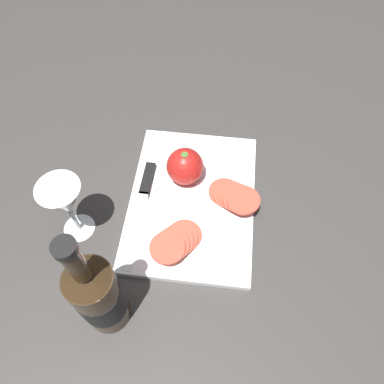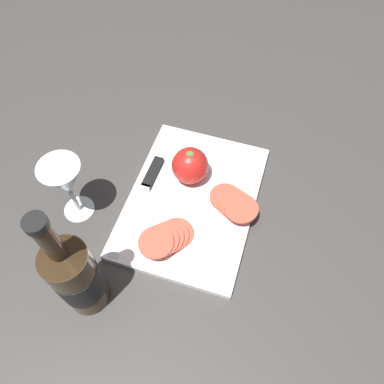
{
  "view_description": "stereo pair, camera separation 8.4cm",
  "coord_description": "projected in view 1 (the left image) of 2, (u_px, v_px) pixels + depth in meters",
  "views": [
    {
      "loc": [
        -0.4,
        -0.02,
        0.76
      ],
      "look_at": [
        0.04,
        0.03,
        0.05
      ],
      "focal_mm": 35.0,
      "sensor_mm": 36.0,
      "label": 1
    },
    {
      "loc": [
        -0.38,
        -0.1,
        0.76
      ],
      "look_at": [
        0.04,
        0.03,
        0.05
      ],
      "focal_mm": 35.0,
      "sensor_mm": 36.0,
      "label": 2
    }
  ],
  "objects": [
    {
      "name": "whole_tomato",
      "position": [
        185.0,
        166.0,
        0.86
      ],
      "size": [
        0.09,
        0.09,
        0.09
      ],
      "color": "red",
      "rests_on": "cutting_board"
    },
    {
      "name": "ground_plane",
      "position": [
        205.0,
        220.0,
        0.85
      ],
      "size": [
        3.0,
        3.0,
        0.0
      ],
      "primitive_type": "plane",
      "color": "#383533"
    },
    {
      "name": "wine_glass",
      "position": [
        65.0,
        202.0,
        0.74
      ],
      "size": [
        0.09,
        0.09,
        0.17
      ],
      "color": "silver",
      "rests_on": "ground_plane"
    },
    {
      "name": "tomato_slice_stack_far",
      "position": [
        234.0,
        196.0,
        0.85
      ],
      "size": [
        0.11,
        0.12,
        0.03
      ],
      "color": "#DB4C38",
      "rests_on": "cutting_board"
    },
    {
      "name": "tomato_slice_stack_near",
      "position": [
        176.0,
        241.0,
        0.79
      ],
      "size": [
        0.12,
        0.1,
        0.03
      ],
      "color": "#DB4C38",
      "rests_on": "cutting_board"
    },
    {
      "name": "wine_bottle",
      "position": [
        99.0,
        296.0,
        0.65
      ],
      "size": [
        0.08,
        0.08,
        0.32
      ],
      "color": "#332314",
      "rests_on": "ground_plane"
    },
    {
      "name": "knife",
      "position": [
        145.0,
        191.0,
        0.87
      ],
      "size": [
        0.27,
        0.03,
        0.01
      ],
      "rotation": [
        0.0,
        0.0,
        3.12
      ],
      "color": "silver",
      "rests_on": "cutting_board"
    },
    {
      "name": "cutting_board",
      "position": [
        192.0,
        201.0,
        0.87
      ],
      "size": [
        0.39,
        0.28,
        0.02
      ],
      "color": "white",
      "rests_on": "ground_plane"
    }
  ]
}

